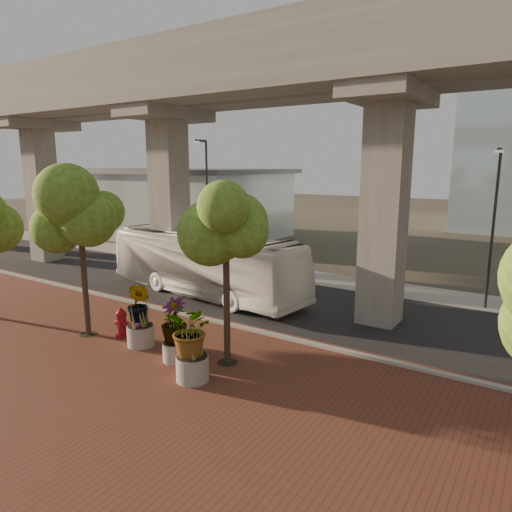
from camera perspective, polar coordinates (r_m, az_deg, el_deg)
The scene contains 16 objects.
ground at distance 21.36m, azimuth -2.28°, elevation -6.81°, with size 160.00×160.00×0.00m, color #322F24.
brick_plaza at distance 15.98m, azimuth -19.63°, elevation -13.80°, with size 70.00×13.00×0.06m, color brown.
asphalt_road at distance 22.94m, azimuth 0.63°, elevation -5.47°, with size 90.00×8.00×0.04m, color black.
curb_strip at distance 19.83m, azimuth -5.66°, elevation -8.06°, with size 70.00×0.25×0.16m, color gray.
far_sidewalk at distance 27.57m, azimuth 6.79°, elevation -2.65°, with size 90.00×3.00×0.06m, color gray.
transit_viaduct at distance 21.98m, azimuth 0.67°, elevation 12.99°, with size 72.00×5.60×12.40m.
station_pavilion at distance 45.62m, azimuth -11.27°, elevation 6.77°, with size 23.00×13.00×6.30m.
transit_bus at distance 23.62m, azimuth -6.52°, elevation -0.93°, with size 2.81×11.95×3.33m, color white.
fire_hydrant at distance 18.61m, azimuth -16.43°, elevation -8.04°, with size 0.59×0.53×1.17m.
planter_front at distance 14.24m, azimuth -8.06°, elevation -9.64°, with size 2.27×2.27×2.49m.
planter_right at distance 15.76m, azimuth -10.20°, elevation -8.29°, with size 2.07×2.07×2.21m.
planter_left at distance 17.29m, azimuth -14.38°, elevation -6.24°, with size 2.20×2.20×2.42m.
street_tree_near_west at distance 18.41m, azimuth -21.19°, elevation 4.89°, with size 3.45×3.45×6.36m.
street_tree_near_east at distance 14.59m, azimuth -3.82°, elevation 4.42°, with size 3.54×3.54×6.47m.
streetlamp_west at distance 30.65m, azimuth -6.27°, elevation 7.77°, with size 0.41×1.19×8.21m.
streetlamp_east at distance 23.24m, azimuth 27.59°, elevation 4.20°, with size 0.36×1.06×7.33m.
Camera 1 is at (11.80, -16.54, 6.63)m, focal length 32.00 mm.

